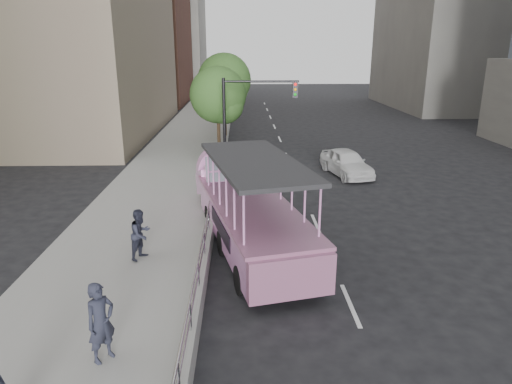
{
  "coord_description": "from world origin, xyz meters",
  "views": [
    {
      "loc": [
        -1.92,
        -12.88,
        6.69
      ],
      "look_at": [
        -1.45,
        2.37,
        1.89
      ],
      "focal_mm": 32.0,
      "sensor_mm": 36.0,
      "label": 1
    }
  ],
  "objects_px": {
    "duck_boat": "(246,207)",
    "parking_sign": "(224,161)",
    "traffic_signal": "(246,109)",
    "street_tree_near": "(219,97)",
    "pedestrian_mid": "(141,234)",
    "street_tree_far": "(226,82)",
    "pedestrian_near": "(101,322)",
    "car": "(346,162)"
  },
  "relations": [
    {
      "from": "duck_boat",
      "to": "parking_sign",
      "type": "xyz_separation_m",
      "value": [
        -0.97,
        5.86,
        0.33
      ]
    },
    {
      "from": "traffic_signal",
      "to": "street_tree_near",
      "type": "relative_size",
      "value": 0.91
    },
    {
      "from": "pedestrian_mid",
      "to": "street_tree_far",
      "type": "distance_m",
      "value": 21.75
    },
    {
      "from": "traffic_signal",
      "to": "street_tree_far",
      "type": "distance_m",
      "value": 9.57
    },
    {
      "from": "pedestrian_near",
      "to": "street_tree_far",
      "type": "height_order",
      "value": "street_tree_far"
    },
    {
      "from": "duck_boat",
      "to": "street_tree_near",
      "type": "xyz_separation_m",
      "value": [
        -1.48,
        13.27,
        2.6
      ]
    },
    {
      "from": "pedestrian_near",
      "to": "parking_sign",
      "type": "distance_m",
      "value": 13.16
    },
    {
      "from": "street_tree_far",
      "to": "parking_sign",
      "type": "bearing_deg",
      "value": -88.68
    },
    {
      "from": "car",
      "to": "pedestrian_mid",
      "type": "relative_size",
      "value": 2.59
    },
    {
      "from": "traffic_signal",
      "to": "parking_sign",
      "type": "bearing_deg",
      "value": -105.27
    },
    {
      "from": "car",
      "to": "street_tree_far",
      "type": "distance_m",
      "value": 13.12
    },
    {
      "from": "duck_boat",
      "to": "street_tree_far",
      "type": "xyz_separation_m",
      "value": [
        -1.28,
        19.27,
        3.08
      ]
    },
    {
      "from": "traffic_signal",
      "to": "duck_boat",
      "type": "bearing_deg",
      "value": -90.66
    },
    {
      "from": "parking_sign",
      "to": "street_tree_far",
      "type": "xyz_separation_m",
      "value": [
        -0.31,
        13.41,
        2.76
      ]
    },
    {
      "from": "pedestrian_near",
      "to": "car",
      "type": "bearing_deg",
      "value": 9.88
    },
    {
      "from": "duck_boat",
      "to": "car",
      "type": "height_order",
      "value": "duck_boat"
    },
    {
      "from": "pedestrian_mid",
      "to": "street_tree_near",
      "type": "distance_m",
      "value": 15.76
    },
    {
      "from": "pedestrian_mid",
      "to": "car",
      "type": "bearing_deg",
      "value": -11.51
    },
    {
      "from": "pedestrian_near",
      "to": "pedestrian_mid",
      "type": "bearing_deg",
      "value": 41.21
    },
    {
      "from": "parking_sign",
      "to": "street_tree_near",
      "type": "xyz_separation_m",
      "value": [
        -0.51,
        7.41,
        2.27
      ]
    },
    {
      "from": "car",
      "to": "traffic_signal",
      "type": "bearing_deg",
      "value": 155.21
    },
    {
      "from": "car",
      "to": "traffic_signal",
      "type": "relative_size",
      "value": 0.82
    },
    {
      "from": "traffic_signal",
      "to": "street_tree_near",
      "type": "bearing_deg",
      "value": 114.98
    },
    {
      "from": "parking_sign",
      "to": "street_tree_near",
      "type": "bearing_deg",
      "value": 93.93
    },
    {
      "from": "pedestrian_near",
      "to": "traffic_signal",
      "type": "height_order",
      "value": "traffic_signal"
    },
    {
      "from": "pedestrian_mid",
      "to": "traffic_signal",
      "type": "distance_m",
      "value": 12.69
    },
    {
      "from": "car",
      "to": "street_tree_far",
      "type": "height_order",
      "value": "street_tree_far"
    },
    {
      "from": "pedestrian_mid",
      "to": "street_tree_near",
      "type": "relative_size",
      "value": 0.29
    },
    {
      "from": "street_tree_far",
      "to": "traffic_signal",
      "type": "bearing_deg",
      "value": -81.57
    },
    {
      "from": "pedestrian_near",
      "to": "street_tree_far",
      "type": "xyz_separation_m",
      "value": [
        1.83,
        26.4,
        3.1
      ]
    },
    {
      "from": "duck_boat",
      "to": "traffic_signal",
      "type": "height_order",
      "value": "traffic_signal"
    },
    {
      "from": "parking_sign",
      "to": "street_tree_near",
      "type": "height_order",
      "value": "street_tree_near"
    },
    {
      "from": "duck_boat",
      "to": "car",
      "type": "bearing_deg",
      "value": 57.12
    },
    {
      "from": "parking_sign",
      "to": "traffic_signal",
      "type": "relative_size",
      "value": 0.47
    },
    {
      "from": "pedestrian_near",
      "to": "traffic_signal",
      "type": "xyz_separation_m",
      "value": [
        3.23,
        16.97,
        2.3
      ]
    },
    {
      "from": "car",
      "to": "traffic_signal",
      "type": "xyz_separation_m",
      "value": [
        -5.52,
        1.14,
        2.78
      ]
    },
    {
      "from": "car",
      "to": "street_tree_near",
      "type": "distance_m",
      "value": 9.0
    },
    {
      "from": "car",
      "to": "parking_sign",
      "type": "xyz_separation_m",
      "value": [
        -6.61,
        -2.85,
        0.83
      ]
    },
    {
      "from": "traffic_signal",
      "to": "street_tree_far",
      "type": "bearing_deg",
      "value": 98.43
    },
    {
      "from": "pedestrian_near",
      "to": "parking_sign",
      "type": "bearing_deg",
      "value": 29.44
    },
    {
      "from": "pedestrian_mid",
      "to": "parking_sign",
      "type": "bearing_deg",
      "value": 11.66
    },
    {
      "from": "pedestrian_near",
      "to": "street_tree_near",
      "type": "height_order",
      "value": "street_tree_near"
    }
  ]
}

